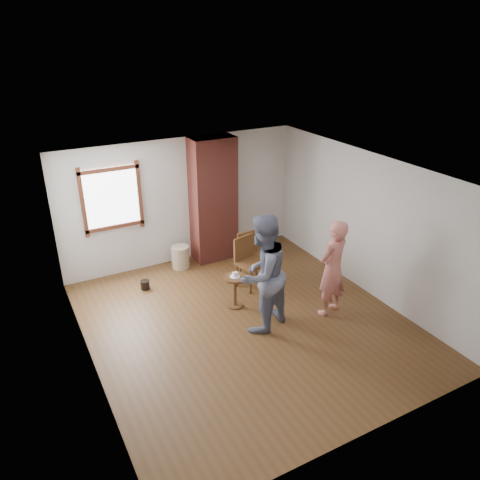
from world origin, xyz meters
The scene contains 12 objects.
ground centered at (0.00, 0.00, 0.00)m, with size 5.50×5.50×0.00m, color brown.
room_shell centered at (-0.06, 0.61, 1.81)m, with size 5.04×5.52×2.62m.
brick_chimney centered at (0.60, 2.50, 1.30)m, with size 0.90×0.50×2.60m, color brown.
stoneware_crock centered at (-0.22, 2.40, 0.23)m, with size 0.36×0.36×0.47m, color #C3A78D.
dark_pot centered at (-1.15, 1.90, 0.09)m, with size 0.17×0.17×0.17m, color black.
dining_chair_left centered at (0.81, 1.28, 0.55)m, with size 0.46×0.46×0.97m.
dining_chair_right centered at (0.64, 1.10, 0.56)m, with size 0.56×0.56×0.99m.
side_table centered at (0.08, 0.56, 0.40)m, with size 0.40×0.40×0.60m.
cake_plate centered at (0.08, 0.56, 0.60)m, with size 0.18×0.18×0.01m, color white.
cake_slice centered at (0.09, 0.56, 0.64)m, with size 0.08×0.07×0.06m, color white.
man centered at (0.17, -0.19, 0.99)m, with size 0.96×0.75×1.98m, color #161B3D.
person_pink centered at (1.43, -0.38, 0.86)m, with size 0.63×0.41×1.72m, color #D37569.
Camera 1 is at (-3.21, -5.73, 4.58)m, focal length 35.00 mm.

